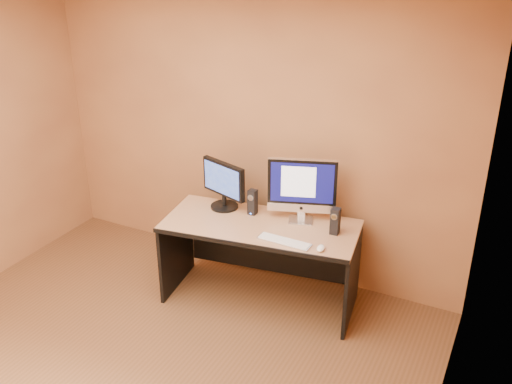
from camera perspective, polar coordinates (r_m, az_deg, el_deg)
walls at (r=3.58m, az=-15.45°, el=-3.51°), size 4.00×4.00×2.60m
ceiling at (r=3.20m, az=-18.15°, el=17.51°), size 4.00×4.00×0.00m
desk at (r=4.88m, az=0.42°, el=-7.10°), size 1.69×0.93×0.74m
imac at (r=4.64m, az=4.60°, el=0.13°), size 0.61×0.38×0.55m
second_monitor at (r=4.90m, az=-3.23°, el=0.67°), size 0.53×0.38×0.42m
speaker_left at (r=4.82m, az=-0.34°, el=-1.00°), size 0.07×0.07×0.22m
speaker_right at (r=4.55m, az=7.93°, el=-2.91°), size 0.07×0.07×0.22m
keyboard at (r=4.43m, az=2.82°, el=-4.95°), size 0.43×0.13×0.02m
mouse at (r=4.35m, az=6.49°, el=-5.59°), size 0.07×0.11×0.04m
cable_a at (r=4.78m, az=5.33°, el=-2.77°), size 0.13×0.19×0.01m
cable_b at (r=4.87m, az=4.24°, el=-2.20°), size 0.05×0.18×0.01m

